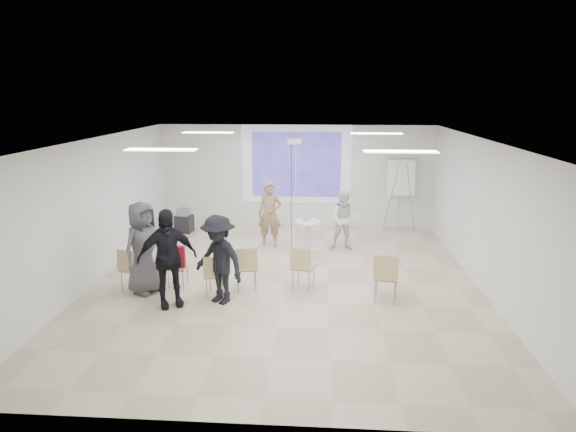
# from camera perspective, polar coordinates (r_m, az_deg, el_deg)

# --- Properties ---
(floor) EXTENTS (8.00, 9.00, 0.10)m
(floor) POSITION_cam_1_polar(r_m,az_deg,el_deg) (10.31, -0.30, -8.14)
(floor) COLOR beige
(floor) RESTS_ON ground
(ceiling) EXTENTS (8.00, 9.00, 0.10)m
(ceiling) POSITION_cam_1_polar(r_m,az_deg,el_deg) (9.55, -0.32, 9.29)
(ceiling) COLOR white
(ceiling) RESTS_ON wall_back
(wall_back) EXTENTS (8.00, 0.10, 3.00)m
(wall_back) POSITION_cam_1_polar(r_m,az_deg,el_deg) (14.26, 1.00, 4.75)
(wall_back) COLOR silver
(wall_back) RESTS_ON floor
(wall_left) EXTENTS (0.10, 9.00, 3.00)m
(wall_left) POSITION_cam_1_polar(r_m,az_deg,el_deg) (10.87, -22.12, 0.57)
(wall_left) COLOR silver
(wall_left) RESTS_ON floor
(wall_right) EXTENTS (0.10, 9.00, 3.00)m
(wall_right) POSITION_cam_1_polar(r_m,az_deg,el_deg) (10.35, 22.66, -0.14)
(wall_right) COLOR silver
(wall_right) RESTS_ON floor
(projection_halo) EXTENTS (3.20, 0.01, 2.30)m
(projection_halo) POSITION_cam_1_polar(r_m,az_deg,el_deg) (14.14, 0.99, 6.10)
(projection_halo) COLOR silver
(projection_halo) RESTS_ON wall_back
(projection_image) EXTENTS (2.60, 0.01, 1.90)m
(projection_image) POSITION_cam_1_polar(r_m,az_deg,el_deg) (14.12, 0.99, 6.09)
(projection_image) COLOR #3B2FA1
(projection_image) RESTS_ON wall_back
(pedestal_table) EXTENTS (0.88, 0.88, 0.82)m
(pedestal_table) POSITION_cam_1_polar(r_m,az_deg,el_deg) (12.09, 2.29, -2.15)
(pedestal_table) COLOR white
(pedestal_table) RESTS_ON floor
(player_left) EXTENTS (0.71, 0.48, 1.93)m
(player_left) POSITION_cam_1_polar(r_m,az_deg,el_deg) (12.39, -2.18, 0.70)
(player_left) COLOR #977C5D
(player_left) RESTS_ON floor
(player_right) EXTENTS (0.85, 0.69, 1.71)m
(player_right) POSITION_cam_1_polar(r_m,az_deg,el_deg) (12.25, 6.75, -0.07)
(player_right) COLOR white
(player_right) RESTS_ON floor
(controller_left) EXTENTS (0.04, 0.13, 0.04)m
(controller_left) POSITION_cam_1_polar(r_m,az_deg,el_deg) (12.54, -1.26, 2.32)
(controller_left) COLOR white
(controller_left) RESTS_ON player_left
(controller_right) EXTENTS (0.05, 0.13, 0.04)m
(controller_right) POSITION_cam_1_polar(r_m,az_deg,el_deg) (12.42, 5.91, 1.57)
(controller_right) COLOR white
(controller_right) RESTS_ON player_right
(chair_far_left) EXTENTS (0.53, 0.55, 0.89)m
(chair_far_left) POSITION_cam_1_polar(r_m,az_deg,el_deg) (10.21, -18.18, -5.67)
(chair_far_left) COLOR tan
(chair_far_left) RESTS_ON floor
(chair_left_mid) EXTENTS (0.39, 0.41, 0.80)m
(chair_left_mid) POSITION_cam_1_polar(r_m,az_deg,el_deg) (10.14, -13.09, -5.73)
(chair_left_mid) COLOR tan
(chair_left_mid) RESTS_ON floor
(chair_left_inner) EXTENTS (0.40, 0.43, 0.85)m
(chair_left_inner) POSITION_cam_1_polar(r_m,az_deg,el_deg) (9.54, -8.64, -6.64)
(chair_left_inner) COLOR tan
(chair_left_inner) RESTS_ON floor
(chair_center) EXTENTS (0.53, 0.55, 0.93)m
(chair_center) POSITION_cam_1_polar(r_m,az_deg,el_deg) (9.73, -4.97, -5.79)
(chair_center) COLOR tan
(chair_center) RESTS_ON floor
(chair_right_inner) EXTENTS (0.54, 0.56, 0.91)m
(chair_right_inner) POSITION_cam_1_polar(r_m,az_deg,el_deg) (9.75, 1.69, -5.77)
(chair_right_inner) COLOR tan
(chair_right_inner) RESTS_ON floor
(chair_right_far) EXTENTS (0.55, 0.57, 0.97)m
(chair_right_far) POSITION_cam_1_polar(r_m,az_deg,el_deg) (9.35, 11.55, -6.76)
(chair_right_far) COLOR tan
(chair_right_far) RESTS_ON floor
(red_jacket) EXTENTS (0.46, 0.12, 0.44)m
(red_jacket) POSITION_cam_1_polar(r_m,az_deg,el_deg) (9.93, -13.41, -4.70)
(red_jacket) COLOR maroon
(red_jacket) RESTS_ON chair_left_mid
(laptop) EXTENTS (0.31, 0.23, 0.02)m
(laptop) POSITION_cam_1_polar(r_m,az_deg,el_deg) (9.64, -8.52, -6.70)
(laptop) COLOR black
(laptop) RESTS_ON chair_left_inner
(audience_left) EXTENTS (1.46, 1.25, 2.15)m
(audience_left) POSITION_cam_1_polar(r_m,az_deg,el_deg) (9.14, -14.18, -4.06)
(audience_left) COLOR black
(audience_left) RESTS_ON floor
(audience_mid) EXTENTS (1.44, 1.26, 1.95)m
(audience_mid) POSITION_cam_1_polar(r_m,az_deg,el_deg) (9.12, -8.23, -4.46)
(audience_mid) COLOR black
(audience_mid) RESTS_ON floor
(audience_outer) EXTENTS (1.09, 1.22, 2.09)m
(audience_outer) POSITION_cam_1_polar(r_m,az_deg,el_deg) (9.91, -16.80, -3.00)
(audience_outer) COLOR #56555A
(audience_outer) RESTS_ON floor
(flipchart_easel) EXTENTS (0.92, 0.69, 2.13)m
(flipchart_easel) POSITION_cam_1_polar(r_m,az_deg,el_deg) (14.06, 13.26, 4.51)
(flipchart_easel) COLOR #92969B
(flipchart_easel) RESTS_ON floor
(av_cart) EXTENTS (0.52, 0.45, 0.70)m
(av_cart) POSITION_cam_1_polar(r_m,az_deg,el_deg) (14.09, -12.21, -0.61)
(av_cart) COLOR black
(av_cart) RESTS_ON floor
(ceiling_projector) EXTENTS (0.30, 0.25, 3.00)m
(ceiling_projector) POSITION_cam_1_polar(r_m,az_deg,el_deg) (11.06, 0.76, 8.13)
(ceiling_projector) COLOR white
(ceiling_projector) RESTS_ON ceiling
(fluor_panel_nw) EXTENTS (1.20, 0.30, 0.02)m
(fluor_panel_nw) POSITION_cam_1_polar(r_m,az_deg,el_deg) (11.83, -9.46, 9.72)
(fluor_panel_nw) COLOR white
(fluor_panel_nw) RESTS_ON ceiling
(fluor_panel_ne) EXTENTS (1.20, 0.30, 0.02)m
(fluor_panel_ne) POSITION_cam_1_polar(r_m,az_deg,el_deg) (11.60, 10.45, 9.59)
(fluor_panel_ne) COLOR white
(fluor_panel_ne) RESTS_ON ceiling
(fluor_panel_sw) EXTENTS (1.20, 0.30, 0.02)m
(fluor_panel_sw) POSITION_cam_1_polar(r_m,az_deg,el_deg) (8.48, -14.81, 7.61)
(fluor_panel_sw) COLOR white
(fluor_panel_sw) RESTS_ON ceiling
(fluor_panel_se) EXTENTS (1.20, 0.30, 0.02)m
(fluor_panel_se) POSITION_cam_1_polar(r_m,az_deg,el_deg) (8.15, 13.19, 7.45)
(fluor_panel_se) COLOR white
(fluor_panel_se) RESTS_ON ceiling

